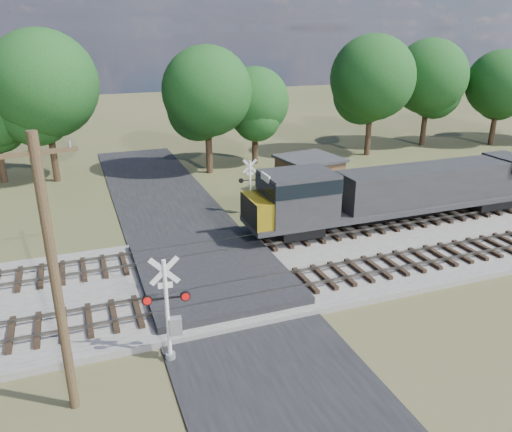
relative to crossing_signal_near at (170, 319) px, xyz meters
name	(u,v)px	position (x,y,z in m)	size (l,w,h in m)	color
ground	(215,283)	(3.18, 5.34, -1.80)	(160.00, 160.00, 0.00)	#3D4625
ballast_bed	(381,247)	(13.18, 5.84, -1.65)	(140.00, 10.00, 0.30)	gray
road	(215,282)	(3.18, 5.34, -1.76)	(7.00, 60.00, 0.08)	black
crossing_panel	(212,273)	(3.18, 5.84, -1.49)	(7.00, 9.00, 0.62)	#262628
track_near	(289,283)	(6.30, 3.34, -1.39)	(140.00, 2.60, 0.33)	black
track_far	(253,243)	(6.30, 8.34, -1.39)	(140.00, 2.60, 0.33)	black
crossing_signal_near	(170,319)	(0.00, 0.00, 0.00)	(1.74, 0.41, 4.33)	silver
crossing_signal_far	(249,191)	(8.12, 14.04, -0.22)	(1.52, 0.42, 3.81)	silver
utility_pole	(54,275)	(-3.57, -1.32, 3.10)	(2.25, 0.49, 9.24)	#3D2A1B
equipment_shed	(309,175)	(13.85, 16.55, -0.36)	(4.76, 4.76, 2.85)	#4C3520
treeline	(213,88)	(9.24, 26.09, 5.28)	(83.82, 11.02, 11.94)	black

